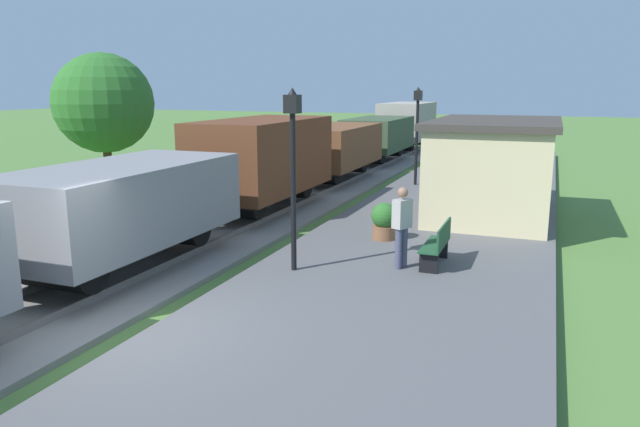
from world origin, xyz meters
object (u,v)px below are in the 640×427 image
object	(u,v)px
bench_near_hut	(438,244)
tree_trackside_far	(104,103)
potted_planter	(384,220)
lamp_post_near	(293,146)
lamp_post_far	(417,118)
station_hut	(494,167)
freight_train	(310,154)
person_waiting	(402,224)

from	to	relation	value
bench_near_hut	tree_trackside_far	distance (m)	12.71
potted_planter	tree_trackside_far	distance (m)	10.73
tree_trackside_far	potted_planter	bearing A→B (deg)	-11.71
lamp_post_near	lamp_post_far	world-z (taller)	same
station_hut	freight_train	bearing A→B (deg)	160.14
freight_train	potted_planter	distance (m)	7.96
lamp_post_far	tree_trackside_far	bearing A→B (deg)	-144.60
station_hut	bench_near_hut	size ratio (longest dim) A/B	3.87
freight_train	lamp_post_near	xyz separation A→B (m)	(3.53, -9.58, 1.30)
station_hut	potted_planter	distance (m)	4.65
bench_near_hut	potted_planter	distance (m)	2.40
potted_planter	lamp_post_near	xyz separation A→B (m)	(-1.07, -3.13, 2.08)
tree_trackside_far	station_hut	bearing A→B (deg)	8.66
station_hut	lamp_post_far	distance (m)	5.74
station_hut	person_waiting	xyz separation A→B (m)	(-1.23, -6.19, -0.47)
freight_train	lamp_post_far	bearing A→B (deg)	31.05
bench_near_hut	tree_trackside_far	xyz separation A→B (m)	(-11.81, 3.85, 2.69)
station_hut	lamp_post_far	size ratio (longest dim) A/B	1.57
freight_train	bench_near_hut	distance (m)	10.33
freight_train	tree_trackside_far	world-z (taller)	tree_trackside_far
freight_train	bench_near_hut	bearing A→B (deg)	-52.69
person_waiting	potted_planter	world-z (taller)	person_waiting
potted_planter	tree_trackside_far	bearing A→B (deg)	168.29
person_waiting	potted_planter	bearing A→B (deg)	-38.31
freight_train	tree_trackside_far	bearing A→B (deg)	-142.06
person_waiting	freight_train	bearing A→B (deg)	-29.14
person_waiting	potted_planter	size ratio (longest dim) A/B	1.87
potted_planter	lamp_post_far	size ratio (longest dim) A/B	0.25
person_waiting	lamp_post_far	xyz separation A→B (m)	(-2.03, 10.78, 1.62)
potted_planter	tree_trackside_far	size ratio (longest dim) A/B	0.18
freight_train	lamp_post_far	world-z (taller)	lamp_post_far
bench_near_hut	tree_trackside_far	size ratio (longest dim) A/B	0.30
freight_train	potted_planter	bearing A→B (deg)	-54.47
station_hut	person_waiting	bearing A→B (deg)	-101.27
freight_train	person_waiting	bearing A→B (deg)	-57.25
potted_planter	lamp_post_far	bearing A→B (deg)	97.10
bench_near_hut	lamp_post_near	world-z (taller)	lamp_post_near
person_waiting	lamp_post_far	world-z (taller)	lamp_post_far
bench_near_hut	lamp_post_near	size ratio (longest dim) A/B	0.41
freight_train	tree_trackside_far	distance (m)	7.31
station_hut	lamp_post_far	xyz separation A→B (m)	(-3.26, 4.58, 1.15)
potted_planter	lamp_post_far	distance (m)	8.89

